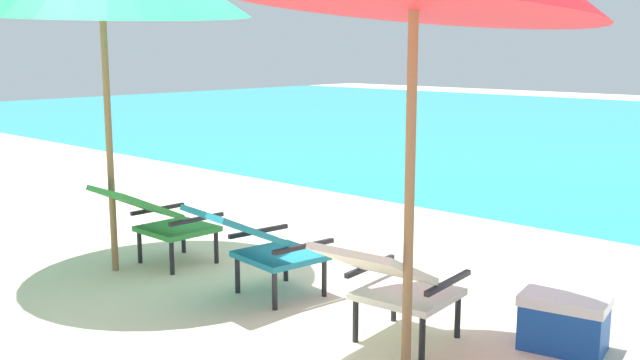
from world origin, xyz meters
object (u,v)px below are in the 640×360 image
lounge_chair_left (158,217)px  lounge_chair_right (392,281)px  lounge_chair_center (259,242)px  cooler_box (564,322)px

lounge_chair_left → lounge_chair_right: (2.28, -0.02, 0.00)m
lounge_chair_center → lounge_chair_right: same height
lounge_chair_left → lounge_chair_right: 2.28m
lounge_chair_right → lounge_chair_center: bearing=177.4°
lounge_chair_right → cooler_box: size_ratio=1.76×
lounge_chair_center → lounge_chair_right: (1.16, -0.05, 0.00)m
lounge_chair_left → cooler_box: lounge_chair_left is taller
cooler_box → lounge_chair_left: bearing=-167.8°
lounge_chair_left → lounge_chair_center: (1.12, 0.03, 0.00)m
lounge_chair_left → lounge_chair_center: bearing=1.7°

